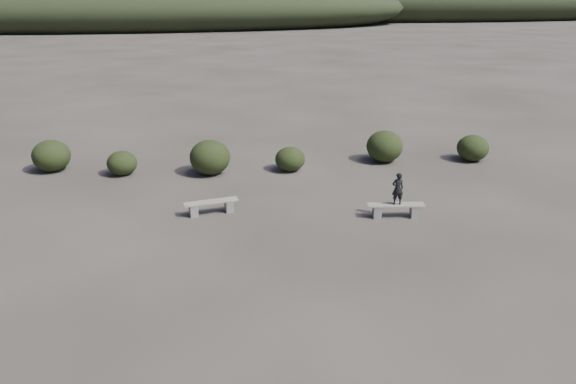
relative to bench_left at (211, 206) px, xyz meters
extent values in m
plane|color=#312B26|center=(2.36, -4.79, -0.25)|extent=(1200.00, 1200.00, 0.00)
cube|color=slate|center=(-0.54, -0.13, -0.07)|extent=(0.30, 0.37, 0.37)
cube|color=slate|center=(0.54, 0.13, -0.07)|extent=(0.30, 0.37, 0.37)
cube|color=gray|center=(0.00, 0.00, 0.14)|extent=(1.70, 0.73, 0.05)
cube|color=slate|center=(4.98, -0.84, -0.06)|extent=(0.26, 0.35, 0.38)
cube|color=slate|center=(6.12, -0.93, -0.06)|extent=(0.26, 0.35, 0.38)
cube|color=gray|center=(5.55, -0.88, 0.15)|extent=(1.73, 0.49, 0.05)
imported|color=black|center=(5.56, -0.88, 0.67)|extent=(0.37, 0.25, 0.99)
ellipsoid|color=black|center=(-3.34, 4.16, 0.20)|extent=(1.10, 1.10, 0.90)
ellipsoid|color=black|center=(-0.11, 3.91, 0.39)|extent=(1.50, 1.50, 1.29)
ellipsoid|color=black|center=(2.88, 3.97, 0.20)|extent=(1.14, 1.14, 0.91)
ellipsoid|color=black|center=(6.72, 4.71, 0.37)|extent=(1.43, 1.43, 1.25)
ellipsoid|color=black|center=(10.25, 4.46, 0.27)|extent=(1.25, 1.25, 1.04)
ellipsoid|color=black|center=(-6.04, 4.92, 0.34)|extent=(1.40, 1.40, 1.18)
ellipsoid|color=black|center=(-22.64, 85.21, 2.45)|extent=(110.00, 40.00, 12.00)
ellipsoid|color=black|center=(37.36, 105.21, 2.90)|extent=(120.00, 44.00, 14.00)
camera|label=1|loc=(0.60, -16.12, 6.41)|focal=35.00mm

